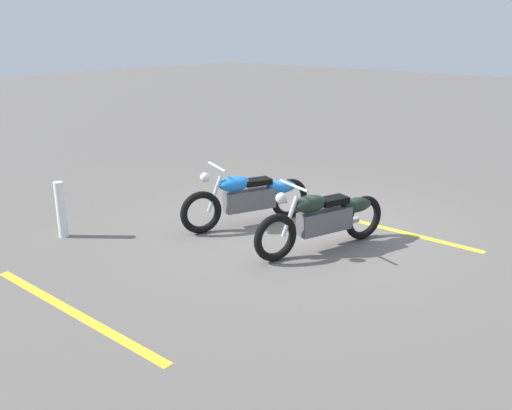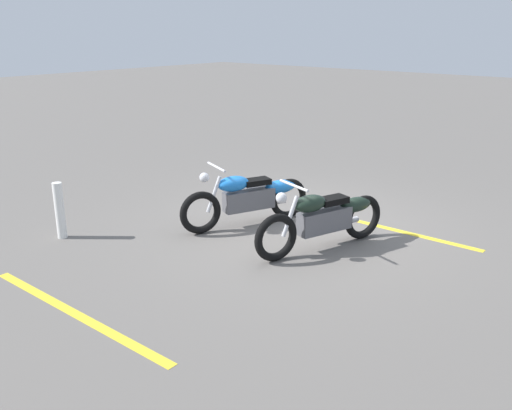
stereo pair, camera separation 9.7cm
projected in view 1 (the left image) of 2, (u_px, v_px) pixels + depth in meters
name	position (u px, v px, depth m)	size (l,w,h in m)	color
ground_plane	(303.00, 227.00, 8.75)	(60.00, 60.00, 0.00)	#66605B
motorcycle_bright_foreground	(250.00, 197.00, 8.71)	(2.11, 0.95, 1.04)	black
motorcycle_dark_foreground	(325.00, 218.00, 7.77)	(2.16, 0.85, 1.04)	black
bollard_post	(61.00, 210.00, 8.22)	(0.14, 0.14, 0.86)	white
parking_stripe_near	(382.00, 227.00, 8.73)	(3.20, 0.12, 0.01)	yellow
parking_stripe_mid	(73.00, 312.00, 6.14)	(3.20, 0.12, 0.01)	yellow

